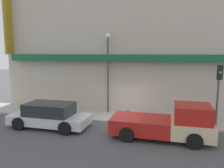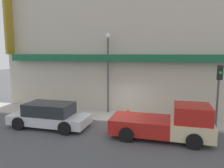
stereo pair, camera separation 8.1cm
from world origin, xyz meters
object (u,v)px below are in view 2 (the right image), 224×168
pickup_truck (168,123)px  traffic_light (219,85)px  parked_car (50,115)px  street_lamp (108,64)px  fire_hydrant (128,115)px

pickup_truck → traffic_light: traffic_light is taller
pickup_truck → parked_car: (-6.73, 0.00, -0.09)m
parked_car → traffic_light: bearing=11.0°
pickup_truck → street_lamp: bearing=137.8°
fire_hydrant → street_lamp: street_lamp is taller
fire_hydrant → traffic_light: traffic_light is taller
parked_car → fire_hydrant: (4.24, 2.23, -0.28)m
fire_hydrant → street_lamp: (-1.72, 1.40, 3.17)m
street_lamp → parked_car: bearing=-124.8°
street_lamp → pickup_truck: bearing=-40.8°
pickup_truck → fire_hydrant: pickup_truck is taller
parked_car → street_lamp: street_lamp is taller
street_lamp → traffic_light: size_ratio=1.57×
street_lamp → fire_hydrant: bearing=-39.1°
street_lamp → traffic_light: street_lamp is taller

